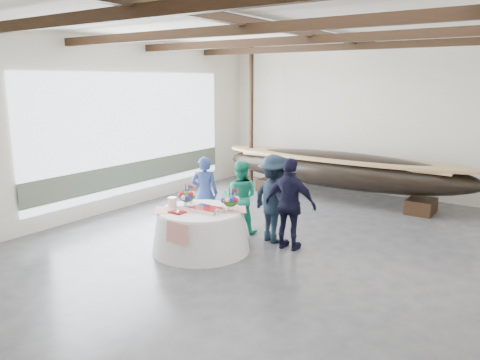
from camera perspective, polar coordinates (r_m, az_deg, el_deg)
The scene contains 13 objects.
floor at distance 9.74m, azimuth 3.85°, elevation -8.44°, with size 10.00×12.00×0.01m, color #3D3D42.
wall_back at distance 14.65m, azimuth 16.24°, elevation 7.08°, with size 10.00×0.02×4.50m, color silver.
wall_left at distance 12.49m, azimuth -16.19°, elevation 6.30°, with size 0.02×12.00×4.50m, color silver.
ceiling at distance 9.18m, azimuth 4.27°, elevation 18.88°, with size 10.00×12.00×0.01m, color white.
pavilion_structure at distance 9.82m, azimuth 6.64°, elevation 15.48°, with size 9.80×11.76×4.50m.
open_bay at distance 13.15m, azimuth -12.56°, elevation 4.90°, with size 0.03×7.00×3.20m.
longboat_display at distance 13.61m, azimuth 12.15°, elevation 1.22°, with size 7.56×1.51×1.42m.
banquet_table at distance 9.58m, azimuth -4.81°, elevation -6.11°, with size 1.99×1.99×0.85m.
tabletop_items at distance 9.51m, azimuth -4.46°, elevation -2.64°, with size 1.80×1.54×0.40m.
guest_woman_blue at distance 10.85m, azimuth -4.33°, elevation -1.57°, with size 0.62×0.41×1.70m, color navy.
guest_woman_teal at distance 10.54m, azimuth 0.02°, elevation -2.08°, with size 0.81×0.63×1.66m, color #1D9573.
guest_man_left at distance 9.94m, azimuth 4.20°, elevation -2.29°, with size 1.22×0.70×1.89m, color black.
guest_man_right at distance 9.52m, azimuth 6.16°, elevation -2.96°, with size 1.11×0.46×1.90m, color black.
Camera 1 is at (4.65, -7.84, 3.41)m, focal length 35.00 mm.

